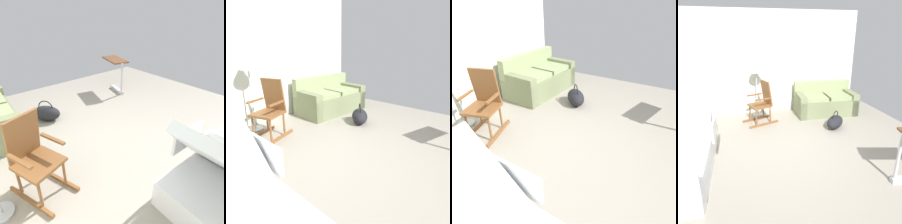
% 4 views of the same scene
% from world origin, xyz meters
% --- Properties ---
extents(ground_plane, '(6.31, 6.31, 0.00)m').
position_xyz_m(ground_plane, '(0.00, 0.00, 0.00)').
color(ground_plane, gray).
extents(rocking_chair, '(0.87, 0.69, 1.05)m').
position_xyz_m(rocking_chair, '(-0.23, 1.67, 0.50)').
color(rocking_chair, brown).
rests_on(rocking_chair, ground).
extents(overbed_table, '(0.88, 0.59, 0.84)m').
position_xyz_m(overbed_table, '(1.66, -1.28, 0.53)').
color(overbed_table, '#B2B5BA').
rests_on(overbed_table, ground).
extents(duffel_bag, '(0.63, 0.61, 0.43)m').
position_xyz_m(duffel_bag, '(1.36, 0.85, 0.15)').
color(duffel_bag, black).
rests_on(duffel_bag, ground).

